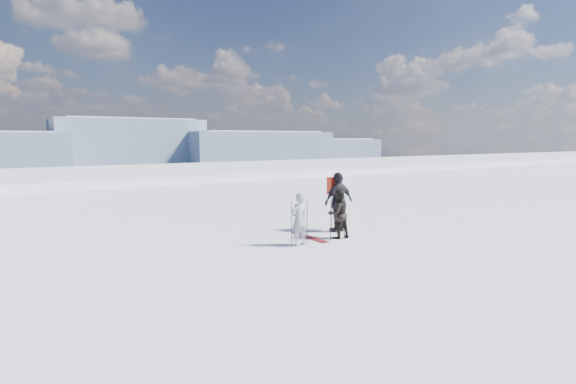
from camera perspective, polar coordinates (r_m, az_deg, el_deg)
name	(u,v)px	position (r m, az deg, el deg)	size (l,w,h in m)	color
lake_basin	(133,255)	(39.68, -19.11, -7.51)	(820.00, 820.00, 71.62)	white
far_mountain_range	(52,150)	(464.02, -27.74, 4.77)	(770.00, 110.00, 53.00)	slate
skier_grey	(299,219)	(12.86, 1.41, -3.48)	(0.56, 0.37, 1.53)	#9397A1
skier_dark	(338,214)	(13.88, 6.39, -2.79)	(0.73, 0.57, 1.51)	black
skier_pack	(339,202)	(14.85, 6.44, -1.27)	(1.15, 0.48, 1.97)	black
backpack	(334,163)	(14.92, 5.86, 3.66)	(0.42, 0.24, 0.56)	red
ski_poles	(325,218)	(13.79, 4.75, -3.37)	(2.78, 1.06, 1.34)	black
skis_loose	(309,237)	(14.00, 2.73, -5.77)	(0.24, 1.70, 0.03)	black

